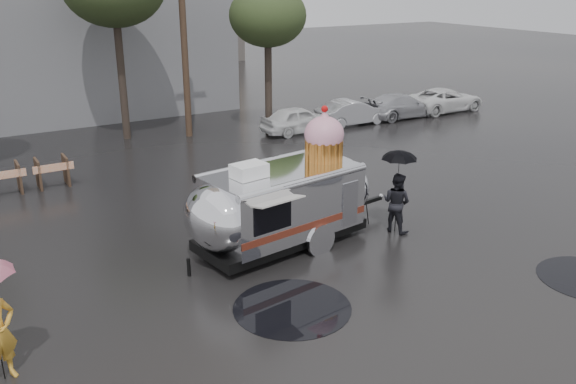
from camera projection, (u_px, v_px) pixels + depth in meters
ground at (314, 275)px, 14.60m from camera, size 120.00×120.00×0.00m
puddles at (408, 279)px, 14.40m from camera, size 9.23×8.24×0.01m
utility_pole at (183, 29)px, 25.56m from camera, size 1.60×0.28×9.00m
tree_right at (268, 17)px, 26.29m from camera, size 3.36×3.36×6.42m
barricade_row at (4, 179)px, 19.80m from camera, size 4.30×0.80×1.00m
parked_cars at (382, 106)px, 29.73m from camera, size 13.20×1.90×1.50m
airstream_trailer at (284, 199)px, 15.85m from camera, size 6.71×3.15×3.64m
person_right at (397, 203)px, 16.82m from camera, size 0.70×0.92×1.70m
umbrella_black at (399, 164)px, 16.45m from camera, size 1.20×1.20×2.37m
tripod at (360, 196)px, 17.25m from camera, size 0.57×0.61×1.48m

